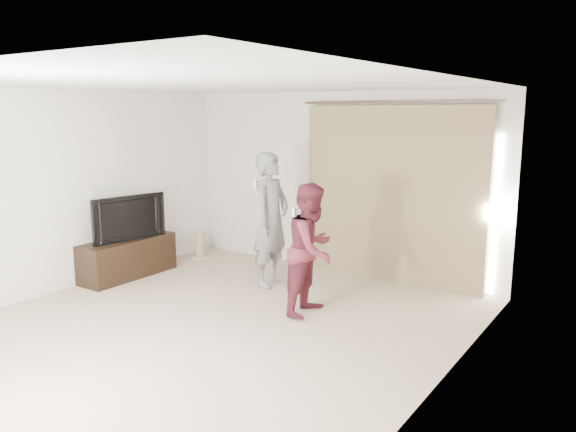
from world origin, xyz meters
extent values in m
plane|color=#C0A990|center=(0.00, 0.00, 0.00)|extent=(5.50, 5.50, 0.00)
cube|color=silver|center=(0.00, 2.75, 1.30)|extent=(5.00, 0.04, 2.60)
cube|color=silver|center=(-2.50, 0.00, 1.30)|extent=(0.04, 5.50, 2.60)
cube|color=silver|center=(-2.48, 0.40, 1.20)|extent=(0.02, 0.08, 0.12)
cube|color=silver|center=(-2.48, -0.90, 0.30)|extent=(0.02, 0.08, 0.12)
cube|color=silver|center=(0.00, 0.00, 2.60)|extent=(5.00, 5.50, 0.01)
cube|color=#98865D|center=(0.90, 2.68, 1.20)|extent=(2.60, 0.10, 2.40)
cylinder|color=brown|center=(0.90, 2.68, 2.44)|extent=(2.80, 0.03, 0.03)
cube|color=white|center=(2.26, 2.72, 1.05)|extent=(0.08, 0.04, 2.00)
cube|color=black|center=(-2.27, 0.77, 0.27)|extent=(0.49, 1.42, 0.54)
imported|color=black|center=(-2.27, 0.77, 0.86)|extent=(0.34, 1.10, 0.63)
cylinder|color=tan|center=(-2.10, 2.08, 0.03)|extent=(0.32, 0.32, 0.05)
cylinder|color=tan|center=(-2.10, 2.08, 0.24)|extent=(0.18, 0.18, 0.37)
imported|color=slate|center=(-0.35, 1.61, 0.90)|extent=(0.47, 0.68, 1.80)
cube|color=silver|center=(-0.53, 1.51, 1.38)|extent=(0.04, 0.04, 0.14)
cube|color=silver|center=(-0.53, 1.73, 1.26)|extent=(0.05, 0.05, 0.09)
imported|color=maroon|center=(0.67, 0.99, 0.76)|extent=(0.62, 0.78, 1.53)
cube|color=silver|center=(0.49, 0.89, 1.17)|extent=(0.04, 0.04, 0.14)
cube|color=silver|center=(0.49, 1.11, 1.07)|extent=(0.05, 0.05, 0.09)
camera|label=1|loc=(3.94, -4.35, 2.33)|focal=35.00mm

